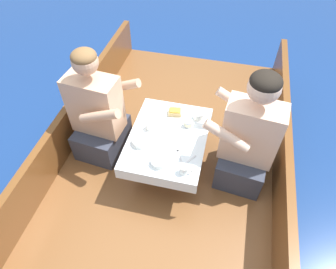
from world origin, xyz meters
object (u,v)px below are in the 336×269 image
person_starboard (248,140)px  sandwich (175,112)px  person_port (98,115)px  tin_can (188,124)px  coffee_cup_center (199,116)px  coffee_cup_port (184,169)px  coffee_cup_starboard (150,126)px

person_starboard → sandwich: 0.63m
person_port → tin_can: bearing=12.6°
tin_can → sandwich: bearing=142.0°
person_port → coffee_cup_center: person_port is taller
coffee_cup_port → coffee_cup_starboard: (-0.34, 0.35, -0.01)m
sandwich → coffee_cup_center: (0.20, 0.00, -0.00)m
coffee_cup_port → person_starboard: bearing=40.9°
coffee_cup_port → coffee_cup_starboard: bearing=134.3°
person_starboard → sandwich: bearing=-12.0°
person_port → coffee_cup_center: bearing=19.4°
sandwich → coffee_cup_center: coffee_cup_center is taller
coffee_cup_port → coffee_cup_center: size_ratio=0.87×
tin_can → coffee_cup_starboard: bearing=-161.1°
person_starboard → coffee_cup_starboard: size_ratio=11.04×
person_starboard → coffee_cup_center: person_starboard is taller
coffee_cup_port → coffee_cup_starboard: 0.49m
person_port → coffee_cup_port: 0.87m
tin_can → coffee_cup_center: bearing=57.5°
person_port → sandwich: person_port is taller
person_starboard → coffee_cup_port: bearing=47.4°
coffee_cup_port → person_port: bearing=155.2°
person_port → sandwich: 0.63m
coffee_cup_starboard → person_port: bearing=178.6°
person_port → coffee_cup_center: size_ratio=9.79×
sandwich → coffee_cup_center: bearing=0.6°
tin_can → coffee_cup_port: bearing=-82.7°
person_starboard → coffee_cup_port: person_starboard is taller
person_starboard → tin_can: size_ratio=15.15×
person_starboard → sandwich: (-0.60, 0.20, -0.03)m
person_starboard → sandwich: size_ratio=8.80×
coffee_cup_starboard → coffee_cup_center: 0.41m
person_port → person_starboard: bearing=5.4°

